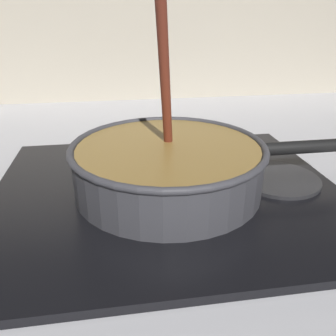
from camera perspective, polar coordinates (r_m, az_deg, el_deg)
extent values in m
cube|color=#B7B7BC|center=(0.51, -14.01, -12.36)|extent=(2.40, 1.60, 0.04)
cube|color=#B2A893|center=(1.20, -12.73, 23.66)|extent=(2.40, 0.02, 0.55)
cube|color=black|center=(0.57, 0.00, -3.89)|extent=(0.56, 0.48, 0.01)
torus|color=#592D0C|center=(0.57, 0.00, -3.01)|extent=(0.20, 0.20, 0.01)
cylinder|color=#262628|center=(0.63, 17.60, -1.71)|extent=(0.14, 0.14, 0.01)
cylinder|color=#38383D|center=(0.56, 0.00, 0.00)|extent=(0.30, 0.30, 0.07)
cylinder|color=olive|center=(0.55, 0.00, 0.38)|extent=(0.28, 0.28, 0.07)
torus|color=#38383D|center=(0.54, 0.00, 3.55)|extent=(0.31, 0.31, 0.01)
cylinder|color=black|center=(0.62, 21.12, 3.21)|extent=(0.16, 0.02, 0.02)
cylinder|color=#EDD88C|center=(0.60, 1.86, 4.51)|extent=(0.04, 0.04, 0.01)
cylinder|color=beige|center=(0.60, -1.67, 4.69)|extent=(0.03, 0.03, 0.01)
cylinder|color=beige|center=(0.46, -5.70, -2.04)|extent=(0.04, 0.04, 0.01)
cylinder|color=#EDD88C|center=(0.56, 2.63, 3.24)|extent=(0.03, 0.03, 0.01)
cylinder|color=maroon|center=(0.49, -0.49, 13.98)|extent=(0.04, 0.12, 0.24)
cube|color=brown|center=(0.57, 0.10, 3.22)|extent=(0.04, 0.05, 0.01)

